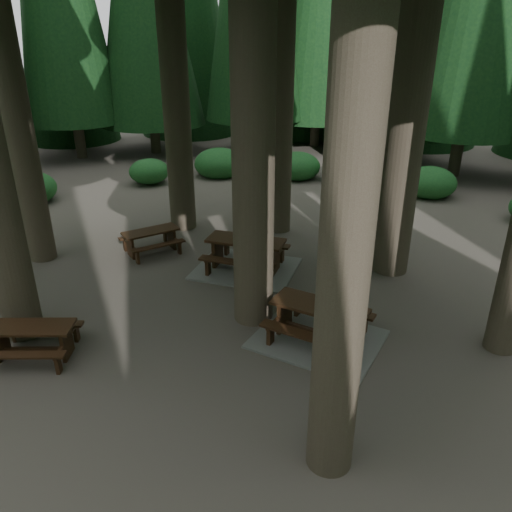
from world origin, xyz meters
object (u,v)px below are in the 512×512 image
Objects in this scene: picnic_table_b at (151,238)px; picnic_table_c at (246,259)px; picnic_table_e at (33,336)px; picnic_table_a at (318,328)px.

picnic_table_b is 0.63× the size of picnic_table_c.
picnic_table_b is 0.95× the size of picnic_table_e.
picnic_table_c is at bearing 144.22° from picnic_table_a.
picnic_table_a is at bearing -47.28° from picnic_table_c.
picnic_table_b is (-5.97, 1.28, 0.16)m from picnic_table_a.
picnic_table_a reaches higher than picnic_table_b.
picnic_table_b is at bearing 175.18° from picnic_table_c.
picnic_table_a is 3.63m from picnic_table_c.
picnic_table_a is 5.55m from picnic_table_e.
picnic_table_e is (-1.14, -5.41, 0.14)m from picnic_table_c.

